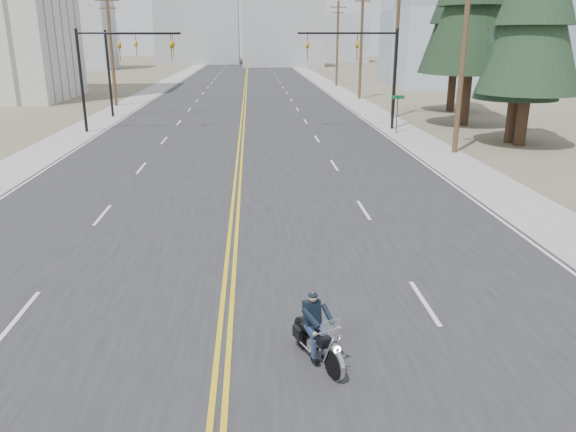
# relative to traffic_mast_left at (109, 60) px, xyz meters

# --- Properties ---
(ground_plane) EXTENTS (400.00, 400.00, 0.00)m
(ground_plane) POSITION_rel_traffic_mast_left_xyz_m (8.98, -32.00, -4.94)
(ground_plane) COLOR #776D56
(ground_plane) RESTS_ON ground
(road) EXTENTS (20.00, 200.00, 0.01)m
(road) POSITION_rel_traffic_mast_left_xyz_m (8.98, 38.00, -4.93)
(road) COLOR #303033
(road) RESTS_ON ground
(sidewalk_left) EXTENTS (3.00, 200.00, 0.01)m
(sidewalk_left) POSITION_rel_traffic_mast_left_xyz_m (-2.52, 38.00, -4.93)
(sidewalk_left) COLOR #A5A5A0
(sidewalk_left) RESTS_ON ground
(sidewalk_right) EXTENTS (3.00, 200.00, 0.01)m
(sidewalk_right) POSITION_rel_traffic_mast_left_xyz_m (20.48, 38.00, -4.93)
(sidewalk_right) COLOR #A5A5A0
(sidewalk_right) RESTS_ON ground
(traffic_mast_left) EXTENTS (7.10, 0.26, 7.00)m
(traffic_mast_left) POSITION_rel_traffic_mast_left_xyz_m (0.00, 0.00, 0.00)
(traffic_mast_left) COLOR black
(traffic_mast_left) RESTS_ON ground
(traffic_mast_right) EXTENTS (7.10, 0.26, 7.00)m
(traffic_mast_right) POSITION_rel_traffic_mast_left_xyz_m (17.95, 0.00, 0.00)
(traffic_mast_right) COLOR black
(traffic_mast_right) RESTS_ON ground
(traffic_mast_far) EXTENTS (6.10, 0.26, 7.00)m
(traffic_mast_far) POSITION_rel_traffic_mast_left_xyz_m (-0.33, 8.00, -0.06)
(traffic_mast_far) COLOR black
(traffic_mast_far) RESTS_ON ground
(street_sign) EXTENTS (0.90, 0.06, 2.62)m
(street_sign) POSITION_rel_traffic_mast_left_xyz_m (19.78, -2.00, -3.13)
(street_sign) COLOR black
(street_sign) RESTS_ON ground
(utility_pole_b) EXTENTS (2.20, 0.30, 11.50)m
(utility_pole_b) POSITION_rel_traffic_mast_left_xyz_m (21.48, -9.00, 1.05)
(utility_pole_b) COLOR brown
(utility_pole_b) RESTS_ON ground
(utility_pole_c) EXTENTS (2.20, 0.30, 11.00)m
(utility_pole_c) POSITION_rel_traffic_mast_left_xyz_m (21.48, 6.00, 0.79)
(utility_pole_c) COLOR brown
(utility_pole_c) RESTS_ON ground
(utility_pole_d) EXTENTS (2.20, 0.30, 11.50)m
(utility_pole_d) POSITION_rel_traffic_mast_left_xyz_m (21.48, 21.00, 1.05)
(utility_pole_d) COLOR brown
(utility_pole_d) RESTS_ON ground
(utility_pole_e) EXTENTS (2.20, 0.30, 11.00)m
(utility_pole_e) POSITION_rel_traffic_mast_left_xyz_m (21.48, 38.00, 0.79)
(utility_pole_e) COLOR brown
(utility_pole_e) RESTS_ON ground
(utility_pole_left) EXTENTS (2.20, 0.30, 10.50)m
(utility_pole_left) POSITION_rel_traffic_mast_left_xyz_m (-3.52, 16.00, 0.54)
(utility_pole_left) COLOR brown
(utility_pole_left) RESTS_ON ground
(glass_building) EXTENTS (24.00, 16.00, 20.00)m
(glass_building) POSITION_rel_traffic_mast_left_xyz_m (40.98, 38.00, 5.06)
(glass_building) COLOR #9EB5CC
(glass_building) RESTS_ON ground
(haze_bldg_a) EXTENTS (14.00, 12.00, 22.00)m
(haze_bldg_a) POSITION_rel_traffic_mast_left_xyz_m (-26.02, 83.00, 6.06)
(haze_bldg_a) COLOR #B7BCC6
(haze_bldg_a) RESTS_ON ground
(haze_bldg_b) EXTENTS (18.00, 14.00, 14.00)m
(haze_bldg_b) POSITION_rel_traffic_mast_left_xyz_m (16.98, 93.00, 2.06)
(haze_bldg_b) COLOR #ADB2B7
(haze_bldg_b) RESTS_ON ground
(haze_bldg_c) EXTENTS (16.00, 12.00, 18.00)m
(haze_bldg_c) POSITION_rel_traffic_mast_left_xyz_m (48.98, 78.00, 4.06)
(haze_bldg_c) COLOR #B7BCC6
(haze_bldg_c) RESTS_ON ground
(haze_bldg_d) EXTENTS (20.00, 15.00, 26.00)m
(haze_bldg_d) POSITION_rel_traffic_mast_left_xyz_m (-3.02, 108.00, 8.06)
(haze_bldg_d) COLOR #ADB2B7
(haze_bldg_d) RESTS_ON ground
(haze_bldg_e) EXTENTS (14.00, 14.00, 12.00)m
(haze_bldg_e) POSITION_rel_traffic_mast_left_xyz_m (33.98, 118.00, 1.06)
(haze_bldg_e) COLOR #B7BCC6
(haze_bldg_e) RESTS_ON ground
(haze_bldg_f) EXTENTS (12.00, 12.00, 16.00)m
(haze_bldg_f) POSITION_rel_traffic_mast_left_xyz_m (-41.02, 98.00, 3.06)
(haze_bldg_f) COLOR #ADB2B7
(haze_bldg_f) RESTS_ON ground
(motorcyclist) EXTENTS (1.46, 2.05, 1.47)m
(motorcyclist) POSITION_rel_traffic_mast_left_xyz_m (10.96, -30.49, -4.20)
(motorcyclist) COLOR black
(motorcyclist) RESTS_ON ground
(conifer_mid) EXTENTS (5.16, 5.16, 13.76)m
(conifer_mid) POSITION_rel_traffic_mast_left_xyz_m (26.17, -5.92, 2.96)
(conifer_mid) COLOR #382619
(conifer_mid) RESTS_ON ground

